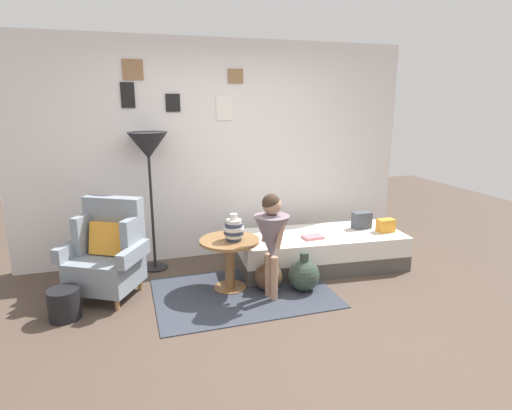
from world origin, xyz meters
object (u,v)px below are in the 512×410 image
side_table (230,253)px  magazine_basket (64,304)px  demijohn_near (268,276)px  person_child (272,234)px  floor_lamp (148,151)px  demijohn_far (304,275)px  vase_striped (234,229)px  armchair (108,253)px  book_on_daybed (313,237)px  daybed (320,250)px

side_table → magazine_basket: side_table is taller
demijohn_near → person_child: bearing=-100.6°
side_table → floor_lamp: (-0.70, 0.79, 0.98)m
demijohn_far → vase_striped: bearing=161.5°
person_child → demijohn_near: bearing=79.4°
demijohn_near → magazine_basket: 1.93m
side_table → demijohn_near: bearing=-23.3°
vase_striped → demijohn_far: size_ratio=0.67×
floor_lamp → magazine_basket: floor_lamp is taller
armchair → demijohn_far: 1.97m
side_table → person_child: person_child is taller
vase_striped → demijohn_near: (0.33, -0.11, -0.50)m
demijohn_far → side_table: bearing=159.2°
demijohn_near → demijohn_far: demijohn_far is taller
book_on_daybed → demijohn_far: (-0.28, -0.42, -0.25)m
side_table → floor_lamp: floor_lamp is taller
book_on_daybed → magazine_basket: size_ratio=0.79×
daybed → side_table: side_table is taller
person_child → book_on_daybed: person_child is taller
demijohn_near → demijohn_far: 0.36m
person_child → magazine_basket: person_child is taller
side_table → demijohn_far: size_ratio=1.48×
vase_striped → demijohn_near: vase_striped is taller
daybed → demijohn_near: bearing=-151.2°
vase_striped → demijohn_far: (0.67, -0.23, -0.48)m
floor_lamp → demijohn_far: 2.13m
side_table → demijohn_near: side_table is taller
side_table → book_on_daybed: bearing=8.5°
book_on_daybed → magazine_basket: bearing=-173.2°
armchair → floor_lamp: 1.18m
armchair → demijohn_far: size_ratio=2.35×
person_child → vase_striped: bearing=134.6°
floor_lamp → book_on_daybed: size_ratio=7.13×
vase_striped → magazine_basket: size_ratio=0.98×
vase_striped → book_on_daybed: 1.01m
side_table → magazine_basket: size_ratio=2.18×
vase_striped → demijohn_far: bearing=-18.5°
demijohn_far → magazine_basket: size_ratio=1.47×
daybed → armchair: bearing=-179.0°
person_child → armchair: bearing=158.9°
vase_striped → magazine_basket: 1.68m
armchair → magazine_basket: 0.63m
armchair → floor_lamp: bearing=49.1°
armchair → book_on_daybed: size_ratio=4.41×
armchair → side_table: bearing=-11.4°
floor_lamp → vase_striped: bearing=-48.7°
person_child → demijohn_far: size_ratio=2.57×
person_child → demijohn_far: 0.64m
side_table → daybed: bearing=13.6°
book_on_daybed → demijohn_near: (-0.63, -0.30, -0.27)m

